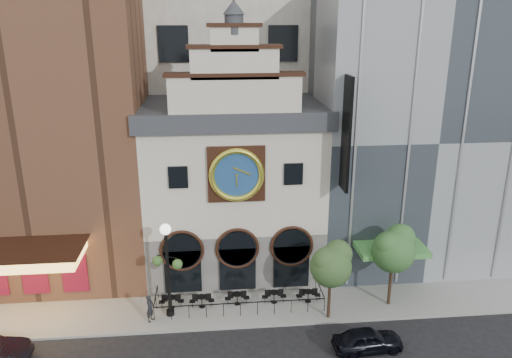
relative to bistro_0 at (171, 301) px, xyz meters
The scene contains 16 objects.
ground 5.05m from the bistro_0, 30.15° to the right, with size 120.00×120.00×0.00m, color black.
sidewalk 4.37m from the bistro_0, ahead, with size 44.00×5.00×0.15m, color gray.
clock_building 9.16m from the bistro_0, 50.77° to the left, with size 12.60×8.78×18.65m.
theater_building 16.56m from the bistro_0, 139.35° to the left, with size 14.00×15.60×25.00m.
retail_building 21.14m from the bistro_0, 23.32° to the left, with size 14.00×14.40×20.00m.
cafe_railing 4.33m from the bistro_0, ahead, with size 10.60×2.60×0.90m, color black, non-canonical shape.
bistro_0 is the anchor object (origin of this frame).
bistro_1 1.94m from the bistro_0, ahead, with size 1.58×0.68×0.90m.
bistro_2 4.20m from the bistro_0, ahead, with size 1.58×0.68×0.90m.
bistro_3 6.60m from the bistro_0, ahead, with size 1.58×0.68×0.90m.
bistro_4 8.83m from the bistro_0, ahead, with size 1.58×0.68×0.90m.
car_right 12.35m from the bistro_0, 24.76° to the right, with size 1.58×3.93×1.34m, color black.
pedestrian 1.82m from the bistro_0, 131.47° to the right, with size 0.63×0.42×1.74m, color black.
lamppost 3.43m from the bistro_0, 91.81° to the right, with size 1.85×1.17×6.14m.
tree_left 10.48m from the bistro_0, 11.31° to the right, with size 2.61×2.51×5.02m.
tree_right 14.48m from the bistro_0, ahead, with size 2.81×2.70×5.41m.
Camera 1 is at (-1.63, -25.65, 17.89)m, focal length 35.00 mm.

